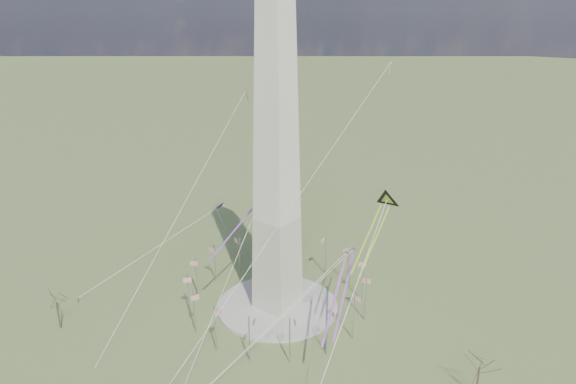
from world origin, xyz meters
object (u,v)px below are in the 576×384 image
Objects in this scene: washington_monument at (276,153)px; kite_delta_black at (385,204)px; person_west at (79,300)px; tree_near at (480,365)px.

washington_monument reaches higher than kite_delta_black.
washington_monument is at bearing -122.98° from person_west.
kite_delta_black is at bearing 11.86° from washington_monument.
washington_monument is 4.98× the size of kite_delta_black.
person_west is at bearing 21.54° from kite_delta_black.
tree_near is at bearing -141.75° from person_west.
washington_monument is at bearing 6.30° from kite_delta_black.
washington_monument is 71.45m from tree_near.
washington_monument is at bearing 176.92° from tree_near.
person_west is 0.08× the size of kite_delta_black.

